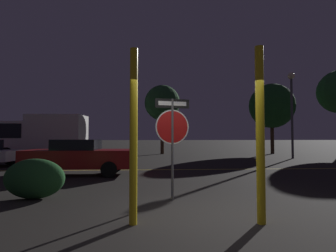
{
  "coord_description": "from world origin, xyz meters",
  "views": [
    {
      "loc": [
        -0.84,
        -4.85,
        1.5
      ],
      "look_at": [
        -0.3,
        4.69,
        1.91
      ],
      "focal_mm": 28.0,
      "sensor_mm": 36.0,
      "label": 1
    }
  ],
  "objects": [
    {
      "name": "road_center_stripe",
      "position": [
        0.0,
        7.25,
        0.0
      ],
      "size": [
        43.28,
        0.12,
        0.01
      ],
      "primitive_type": "cube",
      "color": "gold",
      "rests_on": "ground_plane"
    },
    {
      "name": "stop_sign",
      "position": [
        -0.38,
        1.41,
        1.72
      ],
      "size": [
        0.84,
        0.2,
        2.42
      ],
      "rotation": [
        0.0,
        0.0,
        0.21
      ],
      "color": "#4C4C51",
      "rests_on": "ground_plane"
    },
    {
      "name": "hedge_bush_1",
      "position": [
        -3.73,
        1.74,
        0.49
      ],
      "size": [
        1.45,
        0.73,
        0.97
      ],
      "primitive_type": "ellipsoid",
      "color": "#1E4C23",
      "rests_on": "ground_plane"
    },
    {
      "name": "tree_2",
      "position": [
        9.96,
        18.34,
        4.34
      ],
      "size": [
        4.05,
        4.05,
        6.38
      ],
      "color": "#422D1E",
      "rests_on": "ground_plane"
    },
    {
      "name": "tree_0",
      "position": [
        -0.03,
        18.59,
        4.56
      ],
      "size": [
        3.19,
        3.19,
        6.19
      ],
      "color": "#422D1E",
      "rests_on": "ground_plane"
    },
    {
      "name": "yellow_pole_left",
      "position": [
        -1.19,
        -0.27,
        1.53
      ],
      "size": [
        0.14,
        0.14,
        3.06
      ],
      "primitive_type": "cylinder",
      "color": "yellow",
      "rests_on": "ground_plane"
    },
    {
      "name": "yellow_pole_right",
      "position": [
        1.03,
        -0.36,
        1.56
      ],
      "size": [
        0.15,
        0.15,
        3.12
      ],
      "primitive_type": "cylinder",
      "color": "yellow",
      "rests_on": "ground_plane"
    },
    {
      "name": "ground_plane",
      "position": [
        0.0,
        0.0,
        0.0
      ],
      "size": [
        260.0,
        260.0,
        0.0
      ],
      "primitive_type": "plane",
      "color": "black"
    },
    {
      "name": "street_lamp",
      "position": [
        9.01,
        13.15,
        4.19
      ],
      "size": [
        0.49,
        0.49,
        6.13
      ],
      "color": "#4C4C51",
      "rests_on": "ground_plane"
    },
    {
      "name": "delivery_truck",
      "position": [
        -8.61,
        13.69,
        1.64
      ],
      "size": [
        5.87,
        2.65,
        3.01
      ],
      "rotation": [
        0.0,
        0.0,
        1.53
      ],
      "color": "silver",
      "rests_on": "ground_plane"
    },
    {
      "name": "passing_car_2",
      "position": [
        -3.78,
        5.83,
        0.72
      ],
      "size": [
        4.31,
        1.84,
        1.41
      ],
      "rotation": [
        0.0,
        0.0,
        -1.59
      ],
      "color": "maroon",
      "rests_on": "ground_plane"
    }
  ]
}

